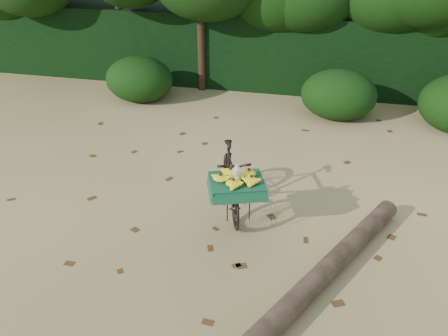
# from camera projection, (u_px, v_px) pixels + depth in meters

# --- Properties ---
(ground) EXTENTS (80.00, 80.00, 0.00)m
(ground) POSITION_uv_depth(u_px,v_px,m) (222.00, 218.00, 6.86)
(ground) COLOR tan
(ground) RESTS_ON ground
(vendor_bicycle) EXTENTS (1.13, 1.80, 0.99)m
(vendor_bicycle) POSITION_uv_depth(u_px,v_px,m) (231.00, 180.00, 6.83)
(vendor_bicycle) COLOR black
(vendor_bicycle) RESTS_ON ground
(fallen_log) EXTENTS (1.88, 3.34, 0.26)m
(fallen_log) POSITION_uv_depth(u_px,v_px,m) (324.00, 272.00, 5.63)
(fallen_log) COLOR brown
(fallen_log) RESTS_ON ground
(hedge_backdrop) EXTENTS (26.00, 1.80, 1.80)m
(hedge_backdrop) POSITION_uv_depth(u_px,v_px,m) (281.00, 48.00, 11.82)
(hedge_backdrop) COLOR black
(hedge_backdrop) RESTS_ON ground
(tree_row) EXTENTS (14.50, 2.00, 4.00)m
(tree_row) POSITION_uv_depth(u_px,v_px,m) (251.00, 7.00, 10.74)
(tree_row) COLOR black
(tree_row) RESTS_ON ground
(bush_clumps) EXTENTS (8.80, 1.70, 0.90)m
(bush_clumps) POSITION_uv_depth(u_px,v_px,m) (291.00, 93.00, 10.22)
(bush_clumps) COLOR black
(bush_clumps) RESTS_ON ground
(leaf_litter) EXTENTS (7.00, 7.30, 0.01)m
(leaf_litter) POSITION_uv_depth(u_px,v_px,m) (231.00, 195.00, 7.41)
(leaf_litter) COLOR #482D13
(leaf_litter) RESTS_ON ground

